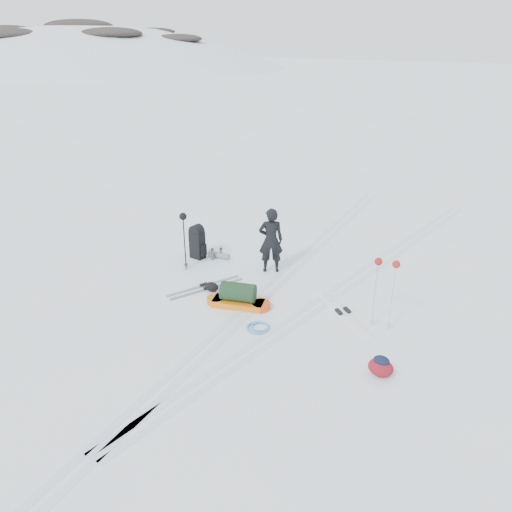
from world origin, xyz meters
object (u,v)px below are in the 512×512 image
Objects in this scene: expedition_rucksack at (200,243)px; ski_poles_black at (183,223)px; skier at (271,240)px; pulk_sled at (238,297)px.

expedition_rucksack is 0.65× the size of ski_poles_black.
skier is 2.01m from expedition_rucksack.
ski_poles_black is (-1.84, -1.01, 0.39)m from skier.
pulk_sled is at bearing -23.13° from ski_poles_black.
skier is at bearing 13.22° from expedition_rucksack.
ski_poles_black is at bearing -4.95° from skier.
pulk_sled is (0.29, -1.86, -0.61)m from skier.
skier is 1.98m from pulk_sled.
expedition_rucksack is at bearing 127.31° from pulk_sled.
expedition_rucksack is (-1.95, -0.29, -0.39)m from skier.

